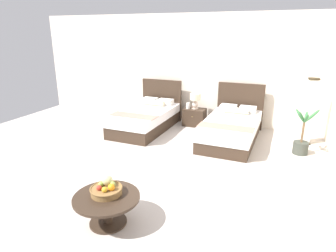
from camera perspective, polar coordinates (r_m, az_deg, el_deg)
The scene contains 11 objects.
ground_plane at distance 5.62m, azimuth -2.55°, elevation -7.54°, with size 9.99×9.80×0.02m, color beige.
wall_back at distance 8.05m, azimuth 6.66°, elevation 10.93°, with size 9.99×0.12×2.88m, color silver.
bed_near_window at distance 7.52m, azimuth -4.27°, elevation 1.58°, with size 1.18×2.17×1.14m.
bed_near_corner at distance 6.87m, azimuth 12.28°, elevation -0.38°, with size 1.19×2.23×1.17m.
nightstand at distance 7.83m, azimuth 5.20°, elevation 1.73°, with size 0.57×0.43×0.46m.
table_lamp at distance 7.73m, azimuth 5.34°, elevation 5.22°, with size 0.28×0.28×0.40m.
vase at distance 7.76m, azimuth 3.97°, elevation 3.98°, with size 0.11×0.11×0.16m.
coffee_table at distance 3.97m, azimuth -11.85°, elevation -14.59°, with size 0.86×0.86×0.40m.
fruit_bowl at distance 3.94m, azimuth -11.93°, elevation -11.90°, with size 0.42×0.42×0.22m.
floor_lamp_corner at distance 7.11m, azimuth 25.86°, elevation 2.54°, with size 0.22×0.22×1.47m.
potted_palm at distance 6.56m, azimuth 24.63°, elevation -2.77°, with size 0.48×0.51×0.98m.
Camera 1 is at (2.13, -4.60, 2.40)m, focal length 31.19 mm.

